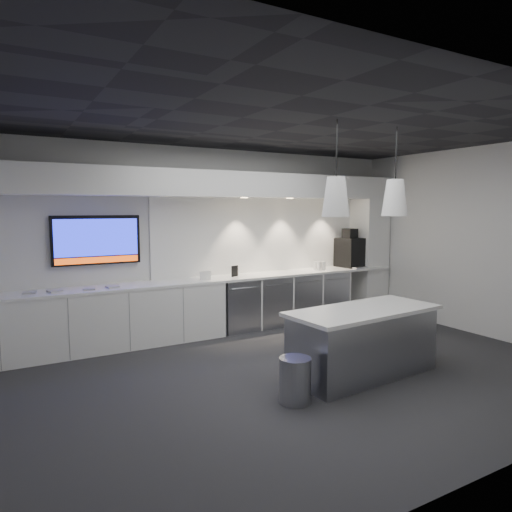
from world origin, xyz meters
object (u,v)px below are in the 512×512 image
wall_tv (97,240)px  bin (295,380)px  island (363,341)px  coffee_machine (350,251)px

wall_tv → bin: (1.37, -3.13, -1.32)m
island → bin: island is taller
bin → wall_tv: bearing=113.7°
island → wall_tv: bearing=127.0°
wall_tv → coffee_machine: wall_tv is taller
wall_tv → island: 4.01m
island → coffee_machine: size_ratio=2.71×
bin → coffee_machine: size_ratio=0.64×
wall_tv → bin: size_ratio=2.64×
bin → coffee_machine: (3.23, 2.88, 0.97)m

